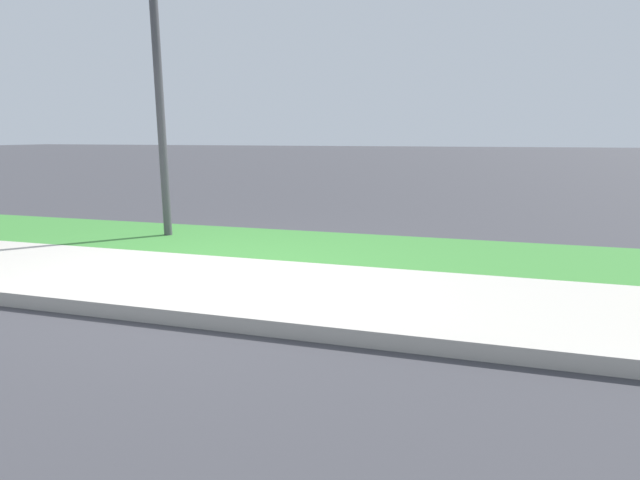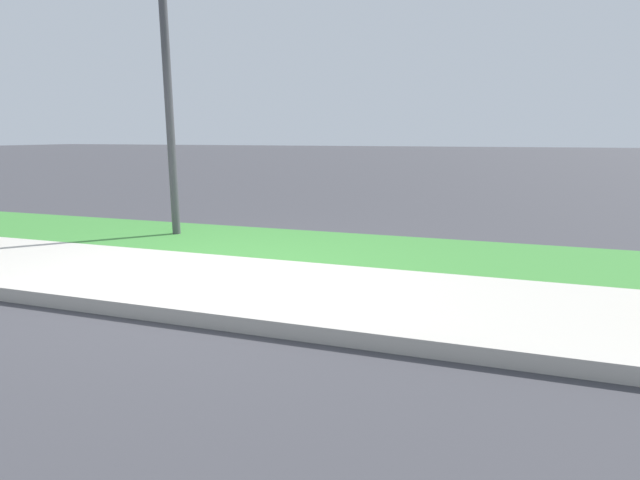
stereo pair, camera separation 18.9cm
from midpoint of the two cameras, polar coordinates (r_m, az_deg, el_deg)
ground_plane at (r=4.94m, az=-12.17°, el=-4.49°), size 120.00×120.00×0.00m
sidewalk_pavement at (r=4.94m, az=-12.17°, el=-4.43°), size 18.00×1.85×0.01m
grass_verge at (r=6.51m, az=-4.17°, el=-0.24°), size 18.00×1.78×0.01m
street_curb at (r=4.13m, az=-19.26°, el=-7.30°), size 18.00×0.16×0.12m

